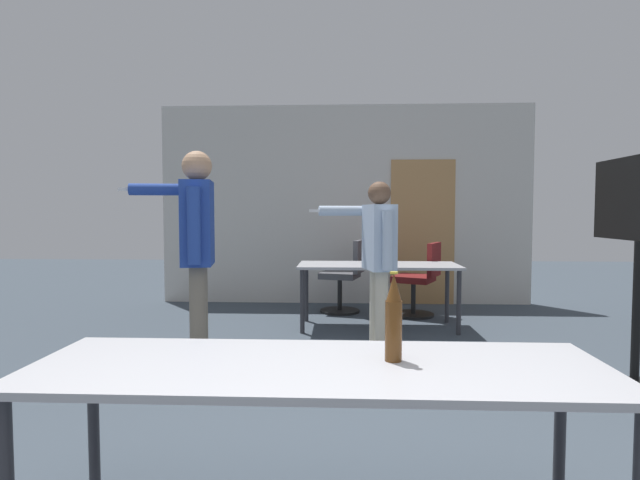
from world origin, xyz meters
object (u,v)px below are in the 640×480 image
object	(u,v)px
person_right_polo	(196,238)
person_center_tall	(378,249)
office_chair_near_pushed	(345,278)
tv_screen	(639,240)
office_chair_mid_tucked	(419,282)
beer_bottle	(394,319)

from	to	relation	value
person_right_polo	person_center_tall	bearing A→B (deg)	-77.87
office_chair_near_pushed	tv_screen	bearing A→B (deg)	-128.85
person_right_polo	office_chair_mid_tucked	size ratio (longest dim) A/B	1.94
beer_bottle	office_chair_mid_tucked	bearing A→B (deg)	80.01
person_right_polo	beer_bottle	distance (m)	2.52
office_chair_mid_tucked	beer_bottle	bearing A→B (deg)	-164.82
office_chair_near_pushed	office_chair_mid_tucked	xyz separation A→B (m)	(0.93, -0.20, -0.01)
person_center_tall	beer_bottle	distance (m)	2.71
person_center_tall	office_chair_mid_tucked	size ratio (longest dim) A/B	1.71
person_right_polo	office_chair_mid_tucked	world-z (taller)	person_right_polo
office_chair_near_pushed	beer_bottle	bearing A→B (deg)	-163.15
person_right_polo	office_chair_near_pushed	size ratio (longest dim) A/B	1.90
office_chair_mid_tucked	beer_bottle	distance (m)	4.41
tv_screen	person_center_tall	distance (m)	2.06
office_chair_mid_tucked	beer_bottle	world-z (taller)	beer_bottle
person_center_tall	office_chair_mid_tucked	xyz separation A→B (m)	(0.64, 1.62, -0.53)
tv_screen	office_chair_mid_tucked	size ratio (longest dim) A/B	1.85
tv_screen	office_chair_near_pushed	world-z (taller)	tv_screen
person_center_tall	beer_bottle	world-z (taller)	person_center_tall
office_chair_mid_tucked	person_center_tall	bearing A→B (deg)	-176.34
person_center_tall	office_chair_mid_tucked	bearing A→B (deg)	-35.07
person_center_tall	tv_screen	bearing A→B (deg)	-132.80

